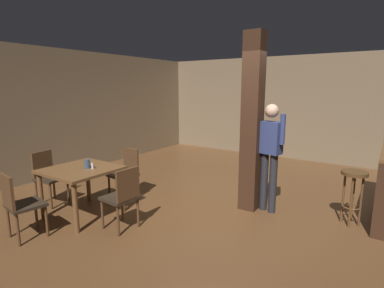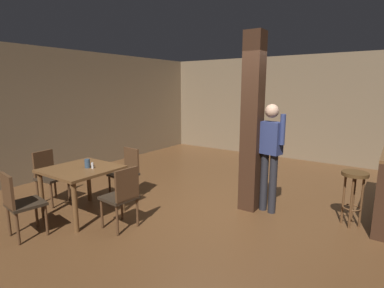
% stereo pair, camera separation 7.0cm
% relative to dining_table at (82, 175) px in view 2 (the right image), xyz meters
% --- Properties ---
extents(ground_plane, '(10.80, 10.80, 0.00)m').
position_rel_dining_table_xyz_m(ground_plane, '(1.67, 1.16, -0.64)').
color(ground_plane, brown).
extents(wall_back, '(8.00, 0.10, 2.80)m').
position_rel_dining_table_xyz_m(wall_back, '(1.67, 5.66, 0.76)').
color(wall_back, '#756047').
rests_on(wall_back, ground_plane).
extents(wall_left, '(0.10, 9.00, 2.80)m').
position_rel_dining_table_xyz_m(wall_left, '(-2.33, 1.16, 0.76)').
color(wall_left, '#756047').
rests_on(wall_left, ground_plane).
extents(pillar, '(0.28, 0.28, 2.80)m').
position_rel_dining_table_xyz_m(pillar, '(2.04, 1.70, 0.76)').
color(pillar, '#382114').
rests_on(pillar, ground_plane).
extents(dining_table, '(0.99, 0.99, 0.75)m').
position_rel_dining_table_xyz_m(dining_table, '(0.00, 0.00, 0.00)').
color(dining_table, brown).
rests_on(dining_table, ground_plane).
extents(chair_south, '(0.47, 0.47, 0.89)m').
position_rel_dining_table_xyz_m(chair_south, '(-0.03, -0.93, -0.13)').
color(chair_south, '#2D2319').
rests_on(chair_south, ground_plane).
extents(chair_west, '(0.47, 0.47, 0.89)m').
position_rel_dining_table_xyz_m(chair_west, '(-0.90, -0.02, -0.13)').
color(chair_west, '#2D2319').
rests_on(chair_west, ground_plane).
extents(chair_east, '(0.45, 0.45, 0.89)m').
position_rel_dining_table_xyz_m(chair_east, '(0.89, 0.01, -0.13)').
color(chair_east, '#2D2319').
rests_on(chair_east, ground_plane).
extents(chair_north, '(0.46, 0.46, 0.89)m').
position_rel_dining_table_xyz_m(chair_north, '(0.04, 0.89, -0.13)').
color(chair_north, '#2D2319').
rests_on(chair_north, ground_plane).
extents(napkin_cup, '(0.08, 0.08, 0.14)m').
position_rel_dining_table_xyz_m(napkin_cup, '(0.08, 0.06, 0.19)').
color(napkin_cup, '#33475B').
rests_on(napkin_cup, dining_table).
extents(salt_shaker, '(0.03, 0.03, 0.09)m').
position_rel_dining_table_xyz_m(salt_shaker, '(0.17, 0.08, 0.16)').
color(salt_shaker, silver).
rests_on(salt_shaker, dining_table).
extents(standing_person, '(0.47, 0.26, 1.72)m').
position_rel_dining_table_xyz_m(standing_person, '(2.33, 1.76, 0.37)').
color(standing_person, navy).
rests_on(standing_person, ground_plane).
extents(bar_stool_near, '(0.35, 0.35, 0.80)m').
position_rel_dining_table_xyz_m(bar_stool_near, '(3.51, 1.97, -0.04)').
color(bar_stool_near, '#4C3319').
rests_on(bar_stool_near, ground_plane).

